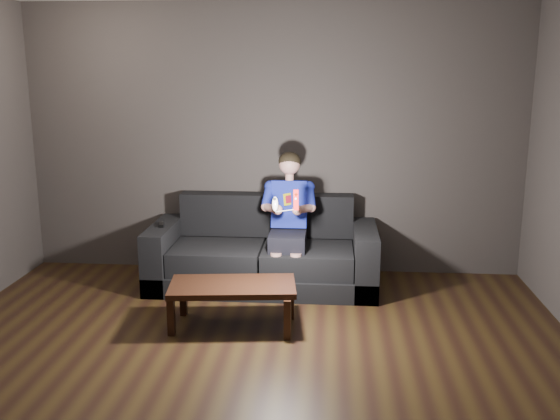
{
  "coord_description": "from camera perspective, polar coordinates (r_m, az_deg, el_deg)",
  "views": [
    {
      "loc": [
        0.59,
        -3.72,
        2.06
      ],
      "look_at": [
        0.15,
        1.55,
        0.85
      ],
      "focal_mm": 40.0,
      "sensor_mm": 36.0,
      "label": 1
    }
  ],
  "objects": [
    {
      "name": "floor",
      "position": [
        4.3,
        -3.85,
        -15.81
      ],
      "size": [
        5.0,
        5.0,
        0.0
      ],
      "primitive_type": "plane",
      "color": "black",
      "rests_on": "ground"
    },
    {
      "name": "back_wall",
      "position": [
        6.29,
        -0.65,
        6.4
      ],
      "size": [
        5.0,
        0.04,
        2.7
      ],
      "primitive_type": "cube",
      "color": "#3F3837",
      "rests_on": "ground"
    },
    {
      "name": "wii_remote_red",
      "position": [
        5.32,
        1.46,
        0.93
      ],
      "size": [
        0.05,
        0.07,
        0.18
      ],
      "color": "red",
      "rests_on": "child"
    },
    {
      "name": "front_wall",
      "position": [
        1.53,
        -19.13,
        -15.58
      ],
      "size": [
        5.0,
        0.04,
        2.7
      ],
      "primitive_type": "cube",
      "color": "#3F3837",
      "rests_on": "ground"
    },
    {
      "name": "wii_remote_black",
      "position": [
        6.05,
        -10.8,
        -1.29
      ],
      "size": [
        0.08,
        0.16,
        0.03
      ],
      "color": "black",
      "rests_on": "sofa"
    },
    {
      "name": "nunchuk_white",
      "position": [
        5.35,
        -0.45,
        0.56
      ],
      "size": [
        0.06,
        0.09,
        0.14
      ],
      "color": "white",
      "rests_on": "child"
    },
    {
      "name": "coffee_table",
      "position": [
        5.07,
        -4.36,
        -7.27
      ],
      "size": [
        1.06,
        0.61,
        0.37
      ],
      "color": "black",
      "rests_on": "floor"
    },
    {
      "name": "sofa",
      "position": [
        6.03,
        -1.52,
        -4.36
      ],
      "size": [
        2.16,
        0.93,
        0.83
      ],
      "color": "black",
      "rests_on": "floor"
    },
    {
      "name": "child",
      "position": [
        5.84,
        0.79,
        -0.14
      ],
      "size": [
        0.5,
        0.62,
        1.23
      ],
      "color": "black",
      "rests_on": "sofa"
    }
  ]
}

